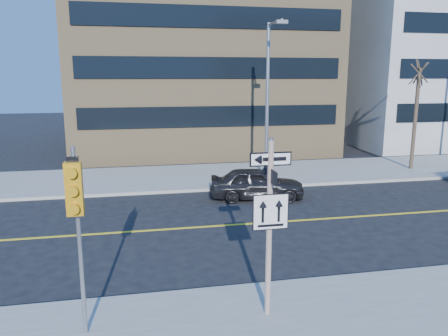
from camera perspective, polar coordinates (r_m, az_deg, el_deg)
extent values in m
plane|color=black|center=(12.81, 2.32, -13.44)|extent=(120.00, 120.00, 0.00)
cylinder|color=silver|center=(9.75, 5.91, -8.11)|extent=(0.13, 0.13, 4.00)
cylinder|color=gray|center=(9.26, 6.17, 3.78)|extent=(0.10, 0.10, 0.06)
cube|color=black|center=(9.33, 6.11, 1.17)|extent=(0.92, 0.03, 0.30)
cube|color=black|center=(9.40, 6.07, -0.93)|extent=(0.03, 0.92, 0.30)
cube|color=white|center=(9.53, 6.12, -5.73)|extent=(0.80, 0.03, 0.80)
cylinder|color=gray|center=(9.44, -18.34, -9.37)|extent=(0.09, 0.09, 4.00)
cube|color=#C48812|center=(8.89, -18.99, -2.59)|extent=(0.32, 0.22, 1.05)
sphere|color=#8C0705|center=(8.70, -19.24, -0.55)|extent=(0.17, 0.17, 0.17)
sphere|color=black|center=(8.78, -19.09, -2.79)|extent=(0.17, 0.17, 0.17)
sphere|color=black|center=(8.87, -18.93, -4.98)|extent=(0.17, 0.17, 0.17)
imported|color=black|center=(19.84, 4.32, -2.02)|extent=(2.43, 4.47, 1.44)
cylinder|color=gray|center=(23.29, 5.66, 8.55)|extent=(0.18, 0.18, 8.00)
cylinder|color=gray|center=(22.44, 6.66, 18.39)|extent=(0.10, 2.20, 0.10)
cube|color=gray|center=(21.49, 7.51, 18.39)|extent=(0.55, 0.30, 0.16)
cylinder|color=#3D3124|center=(27.61, 23.70, 5.84)|extent=(0.22, 0.22, 5.80)
cube|color=#A3875A|center=(36.73, -3.97, 17.35)|extent=(18.00, 18.00, 18.00)
cube|color=#A5A8AA|center=(44.30, 26.65, 13.27)|extent=(20.00, 16.00, 15.00)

